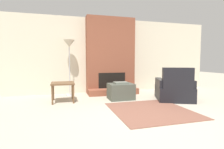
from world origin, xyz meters
name	(u,v)px	position (x,y,z in m)	size (l,w,h in m)	color
ground_plane	(150,119)	(0.00, 0.00, 0.00)	(24.00, 24.00, 0.00)	#B2A893
wall_back	(109,56)	(0.00, 3.14, 1.30)	(7.95, 0.06, 2.60)	beige
fireplace	(111,58)	(0.00, 2.89, 1.21)	(1.67, 0.77, 2.60)	brown
ottoman	(121,91)	(0.00, 1.79, 0.24)	(0.71, 0.55, 0.51)	#474C42
armchair	(174,91)	(1.41, 1.24, 0.28)	(1.26, 1.30, 0.94)	black
side_table	(63,85)	(-1.62, 1.93, 0.46)	(0.61, 0.62, 0.53)	brown
floor_lamp_left	(69,47)	(-1.40, 2.75, 1.55)	(0.35, 0.35, 1.77)	#ADADB2
area_rug	(151,110)	(0.28, 0.49, 0.01)	(1.71, 1.79, 0.01)	brown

